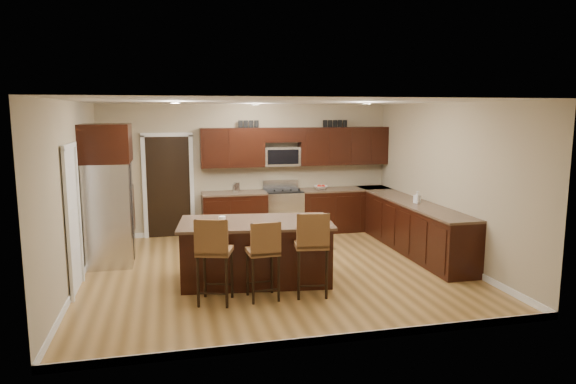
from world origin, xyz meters
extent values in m
plane|color=#A47A41|center=(0.00, 0.00, 0.00)|extent=(6.00, 6.00, 0.00)
plane|color=silver|center=(0.00, 0.00, 2.70)|extent=(6.00, 6.00, 0.00)
plane|color=tan|center=(0.00, 2.75, 1.35)|extent=(6.00, 0.00, 6.00)
plane|color=tan|center=(-3.00, 0.00, 1.35)|extent=(0.00, 5.50, 5.50)
plane|color=tan|center=(3.00, 0.00, 1.35)|extent=(0.00, 5.50, 5.50)
cube|color=black|center=(-0.35, 2.45, 0.44)|extent=(1.30, 0.60, 0.88)
cube|color=black|center=(2.03, 2.45, 0.44)|extent=(1.94, 0.60, 0.88)
cube|color=black|center=(2.70, 0.48, 0.44)|extent=(0.60, 3.35, 0.88)
cube|color=brown|center=(-0.35, 2.45, 0.90)|extent=(1.30, 0.63, 0.04)
cube|color=brown|center=(2.03, 2.45, 0.90)|extent=(1.94, 0.63, 0.04)
cube|color=brown|center=(2.70, 0.48, 0.90)|extent=(0.63, 3.35, 0.04)
cube|color=black|center=(-0.35, 2.58, 1.82)|extent=(1.30, 0.33, 0.80)
cube|color=black|center=(2.03, 2.58, 1.82)|extent=(1.94, 0.33, 0.80)
cube|color=black|center=(0.68, 2.58, 2.07)|extent=(0.76, 0.33, 0.30)
cube|color=silver|center=(0.68, 2.45, 0.45)|extent=(0.76, 0.64, 0.90)
cube|color=black|center=(0.68, 2.45, 0.91)|extent=(0.76, 0.60, 0.03)
cube|color=black|center=(0.68, 2.15, 0.45)|extent=(0.65, 0.01, 0.45)
cube|color=silver|center=(0.68, 2.72, 1.02)|extent=(0.76, 0.05, 0.18)
cube|color=silver|center=(0.68, 2.60, 1.62)|extent=(0.76, 0.31, 0.40)
cube|color=black|center=(-1.65, 2.73, 1.03)|extent=(0.85, 0.03, 2.06)
cube|color=white|center=(-2.98, -0.30, 1.02)|extent=(0.03, 0.80, 2.04)
cube|color=black|center=(-0.39, -0.42, 0.44)|extent=(2.28, 1.34, 0.88)
cube|color=brown|center=(-0.39, -0.42, 0.90)|extent=(2.39, 1.45, 0.04)
cube|color=black|center=(-0.39, -0.42, 0.04)|extent=(2.19, 1.25, 0.09)
cube|color=brown|center=(-1.07, -1.20, 0.71)|extent=(0.55, 0.55, 0.06)
cube|color=brown|center=(-1.13, -1.39, 0.95)|extent=(0.43, 0.17, 0.47)
cylinder|color=black|center=(-1.26, -1.39, 0.34)|extent=(0.04, 0.04, 0.68)
cylinder|color=black|center=(-0.88, -1.39, 0.34)|extent=(0.04, 0.04, 0.68)
cylinder|color=black|center=(-1.26, -1.01, 0.34)|extent=(0.04, 0.04, 0.68)
cylinder|color=black|center=(-0.88, -1.01, 0.34)|extent=(0.04, 0.04, 0.68)
cube|color=brown|center=(-0.42, -1.20, 0.67)|extent=(0.44, 0.44, 0.06)
cube|color=brown|center=(-0.41, -1.39, 0.88)|extent=(0.41, 0.07, 0.44)
cylinder|color=black|center=(-0.60, -1.38, 0.32)|extent=(0.04, 0.04, 0.64)
cylinder|color=black|center=(-0.25, -1.38, 0.32)|extent=(0.04, 0.04, 0.64)
cylinder|color=black|center=(-0.60, -1.02, 0.32)|extent=(0.04, 0.04, 0.64)
cylinder|color=black|center=(-0.25, -1.02, 0.32)|extent=(0.04, 0.04, 0.64)
cube|color=brown|center=(0.26, -1.20, 0.72)|extent=(0.50, 0.50, 0.06)
cube|color=brown|center=(0.23, -1.40, 0.96)|extent=(0.45, 0.10, 0.48)
cylinder|color=black|center=(0.07, -1.39, 0.35)|extent=(0.04, 0.04, 0.69)
cylinder|color=black|center=(0.45, -1.39, 0.35)|extent=(0.04, 0.04, 0.69)
cylinder|color=black|center=(0.07, -1.01, 0.35)|extent=(0.04, 0.04, 0.69)
cylinder|color=black|center=(0.45, -1.01, 0.35)|extent=(0.04, 0.04, 0.69)
cube|color=silver|center=(-2.62, 1.00, 0.86)|extent=(0.72, 0.86, 1.72)
cube|color=black|center=(-2.26, 1.00, 0.86)|extent=(0.01, 0.02, 1.64)
cylinder|color=silver|center=(-2.23, 0.92, 0.95)|extent=(0.02, 0.02, 0.77)
cylinder|color=silver|center=(-2.23, 1.08, 0.95)|extent=(0.02, 0.02, 0.77)
cube|color=black|center=(-2.62, 1.00, 2.04)|extent=(0.78, 0.92, 0.63)
cube|color=brown|center=(0.89, 1.34, 0.01)|extent=(1.00, 0.70, 0.01)
imported|color=silver|center=(1.50, 2.45, 0.96)|extent=(0.34, 0.34, 0.07)
imported|color=#B2B2B2|center=(2.70, 0.46, 1.03)|extent=(0.13, 0.13, 0.21)
cylinder|color=silver|center=(-0.29, 2.45, 1.02)|extent=(0.12, 0.12, 0.20)
cylinder|color=silver|center=(-0.33, 2.45, 1.00)|extent=(0.11, 0.11, 0.16)
cylinder|color=white|center=(-0.89, -0.42, 0.97)|extent=(0.10, 0.10, 0.10)
camera|label=1|loc=(-1.62, -7.86, 2.55)|focal=32.00mm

